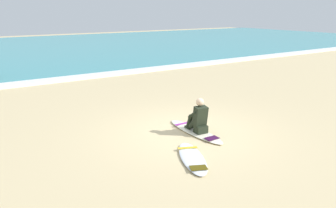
{
  "coord_description": "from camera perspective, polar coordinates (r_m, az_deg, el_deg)",
  "views": [
    {
      "loc": [
        -5.22,
        -6.92,
        3.29
      ],
      "look_at": [
        0.1,
        1.08,
        0.55
      ],
      "focal_mm": 35.68,
      "sensor_mm": 36.0,
      "label": 1
    }
  ],
  "objects": [
    {
      "name": "surfboard_spare_near",
      "position": [
        7.69,
        4.17,
        -9.17
      ],
      "size": [
        1.21,
        1.83,
        0.08
      ],
      "color": "silver",
      "rests_on": "ground"
    },
    {
      "name": "surfer_seated",
      "position": [
        9.06,
        5.23,
        -2.51
      ],
      "size": [
        0.41,
        0.73,
        0.95
      ],
      "color": "black",
      "rests_on": "surfboard_main"
    },
    {
      "name": "breaking_foam",
      "position": [
        17.02,
        -15.19,
        4.39
      ],
      "size": [
        80.0,
        0.9,
        0.11
      ],
      "primitive_type": "cube",
      "color": "white",
      "rests_on": "ground"
    },
    {
      "name": "sea",
      "position": [
        30.2,
        -23.76,
        8.42
      ],
      "size": [
        80.0,
        28.0,
        0.1
      ],
      "primitive_type": "cube",
      "color": "teal",
      "rests_on": "ground"
    },
    {
      "name": "ground_plane",
      "position": [
        9.27,
        3.18,
        -4.89
      ],
      "size": [
        80.0,
        80.0,
        0.0
      ],
      "primitive_type": "plane",
      "color": "#CCB584"
    },
    {
      "name": "surfboard_main",
      "position": [
        9.28,
        4.65,
        -4.66
      ],
      "size": [
        0.56,
        2.26,
        0.08
      ],
      "color": "#EFE5C6",
      "rests_on": "ground"
    }
  ]
}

